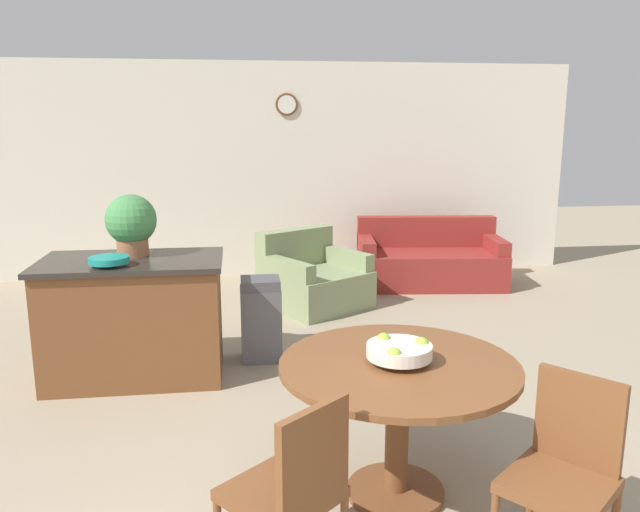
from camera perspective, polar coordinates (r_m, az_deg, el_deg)
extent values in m
cube|color=silver|center=(8.06, -5.05, 7.77)|extent=(8.00, 0.06, 2.70)
cylinder|color=brown|center=(8.02, -3.06, 13.66)|extent=(0.28, 0.02, 0.28)
cylinder|color=white|center=(8.00, -3.05, 13.66)|extent=(0.22, 0.01, 0.22)
cylinder|color=brown|center=(3.59, 6.90, -20.56)|extent=(0.52, 0.52, 0.04)
cylinder|color=brown|center=(3.41, 7.06, -15.48)|extent=(0.12, 0.12, 0.68)
cylinder|color=brown|center=(3.26, 7.22, -9.92)|extent=(1.24, 1.24, 0.03)
cylinder|color=brown|center=(3.18, -3.47, -21.49)|extent=(0.04, 0.04, 0.39)
cube|color=brown|center=(2.83, -3.59, -20.82)|extent=(0.59, 0.59, 0.05)
cube|color=brown|center=(2.59, -0.59, -17.97)|extent=(0.32, 0.28, 0.43)
cylinder|color=brown|center=(3.38, 18.71, -19.94)|extent=(0.04, 0.04, 0.39)
cube|color=brown|center=(3.06, 20.93, -18.99)|extent=(0.59, 0.59, 0.05)
cube|color=brown|center=(3.11, 22.61, -13.63)|extent=(0.28, 0.32, 0.43)
cylinder|color=silver|center=(3.25, 7.24, -9.39)|extent=(0.13, 0.13, 0.03)
cylinder|color=silver|center=(3.23, 7.26, -8.59)|extent=(0.34, 0.34, 0.07)
sphere|color=#8CB738|center=(3.28, 9.27, -8.02)|extent=(0.08, 0.08, 0.08)
sphere|color=#8CB738|center=(3.31, 5.83, -7.68)|extent=(0.08, 0.08, 0.08)
sphere|color=#8CB738|center=(3.12, 6.77, -9.03)|extent=(0.08, 0.08, 0.08)
cube|color=brown|center=(5.06, -16.58, -5.71)|extent=(1.31, 0.75, 0.90)
cube|color=#2D2823|center=(4.94, -16.90, -0.51)|extent=(1.37, 0.81, 0.04)
cylinder|color=teal|center=(4.75, -18.70, -0.73)|extent=(0.10, 0.10, 0.02)
cylinder|color=teal|center=(4.74, -18.72, -0.33)|extent=(0.29, 0.29, 0.04)
cylinder|color=#A36642|center=(5.06, -16.75, 0.80)|extent=(0.24, 0.24, 0.14)
sphere|color=#478E4C|center=(5.02, -16.90, 3.20)|extent=(0.39, 0.39, 0.39)
cube|color=#56565B|center=(5.26, -5.41, -6.18)|extent=(0.33, 0.30, 0.61)
cube|color=#49494E|center=(5.17, -5.49, -2.51)|extent=(0.32, 0.29, 0.08)
cube|color=maroon|center=(7.73, 10.01, -1.11)|extent=(1.81, 1.05, 0.42)
cube|color=maroon|center=(7.98, 9.65, 2.24)|extent=(1.74, 0.38, 0.38)
cube|color=maroon|center=(7.60, 4.23, -0.53)|extent=(0.25, 0.81, 0.59)
cube|color=maroon|center=(7.90, 15.61, -0.46)|extent=(0.25, 0.81, 0.59)
cube|color=gray|center=(6.73, -0.41, -3.00)|extent=(1.28, 1.28, 0.40)
cube|color=gray|center=(6.91, -2.31, 0.83)|extent=(0.90, 0.66, 0.41)
cube|color=gray|center=(6.47, -3.17, -2.81)|extent=(0.56, 0.79, 0.58)
cube|color=gray|center=(6.95, 2.15, -1.73)|extent=(0.56, 0.79, 0.58)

